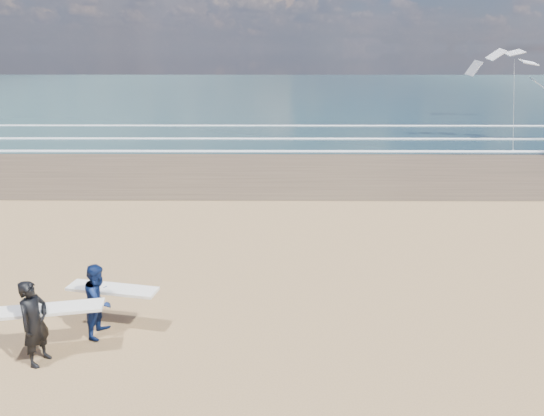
{
  "coord_description": "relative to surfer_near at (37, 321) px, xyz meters",
  "views": [
    {
      "loc": [
        3.6,
        -8.63,
        6.46
      ],
      "look_at": [
        3.51,
        6.0,
        1.65
      ],
      "focal_mm": 32.0,
      "sensor_mm": 36.0,
      "label": 1
    }
  ],
  "objects": [
    {
      "name": "surfer_far",
      "position": [
        0.96,
        1.13,
        -0.08
      ],
      "size": [
        2.26,
        1.29,
        1.78
      ],
      "color": "#0D1C49",
      "rests_on": "ground"
    },
    {
      "name": "foam_breakers",
      "position": [
        21.45,
        27.78,
        -0.93
      ],
      "size": [
        220.0,
        11.7,
        0.05
      ],
      "color": "white",
      "rests_on": "ground"
    },
    {
      "name": "kite_1",
      "position": [
        21.49,
        25.42,
        3.11
      ],
      "size": [
        5.76,
        4.73,
        7.34
      ],
      "color": "slate",
      "rests_on": "ground"
    },
    {
      "name": "ocean",
      "position": [
        21.45,
        71.68,
        -0.97
      ],
      "size": [
        220.0,
        100.0,
        0.02
      ],
      "primitive_type": "cube",
      "color": "#192F37",
      "rests_on": "ground"
    },
    {
      "name": "surfer_near",
      "position": [
        0.0,
        0.0,
        0.0
      ],
      "size": [
        2.26,
        1.22,
        1.93
      ],
      "color": "black",
      "rests_on": "ground"
    }
  ]
}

